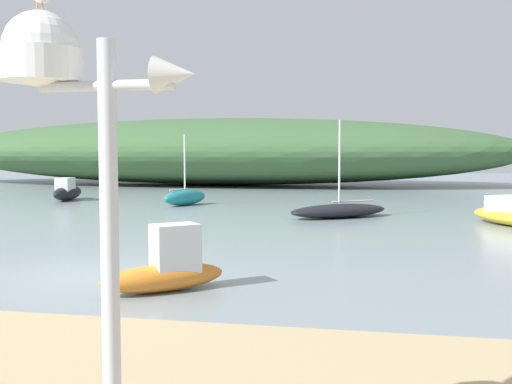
# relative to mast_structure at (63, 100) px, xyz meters

# --- Properties ---
(ground_plane) EXTENTS (120.00, 120.00, 0.00)m
(ground_plane) POSITION_rel_mast_structure_xyz_m (-3.81, 8.03, -2.99)
(ground_plane) COLOR gray
(distant_hill) EXTENTS (45.79, 14.11, 5.08)m
(distant_hill) POSITION_rel_mast_structure_xyz_m (-9.70, 41.47, -0.45)
(distant_hill) COLOR #3D6038
(distant_hill) RESTS_ON ground
(mast_structure) EXTENTS (1.30, 0.53, 3.36)m
(mast_structure) POSITION_rel_mast_structure_xyz_m (0.00, 0.00, 0.00)
(mast_structure) COLOR silver
(mast_structure) RESTS_ON beach_sand
(motorboat_off_point) EXTENTS (1.22, 3.20, 1.21)m
(motorboat_off_point) POSITION_rel_mast_structure_xyz_m (-13.79, 25.41, -2.51)
(motorboat_off_point) COLOR black
(motorboat_off_point) RESTS_ON ground
(sailboat_outer_mooring) EXTENTS (1.97, 2.72, 3.41)m
(sailboat_outer_mooring) POSITION_rel_mast_structure_xyz_m (-6.81, 23.89, -2.59)
(sailboat_outer_mooring) COLOR teal
(sailboat_outer_mooring) RESTS_ON ground
(sailboat_far_right) EXTENTS (4.30, 3.67, 3.83)m
(sailboat_far_right) POSITION_rel_mast_structure_xyz_m (0.75, 20.05, -2.71)
(sailboat_far_right) COLOR black
(sailboat_far_right) RESTS_ON ground
(motorboat_east_reach) EXTENTS (2.34, 2.13, 1.26)m
(motorboat_east_reach) POSITION_rel_mast_structure_xyz_m (-1.80, 7.06, -2.55)
(motorboat_east_reach) COLOR orange
(motorboat_east_reach) RESTS_ON ground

